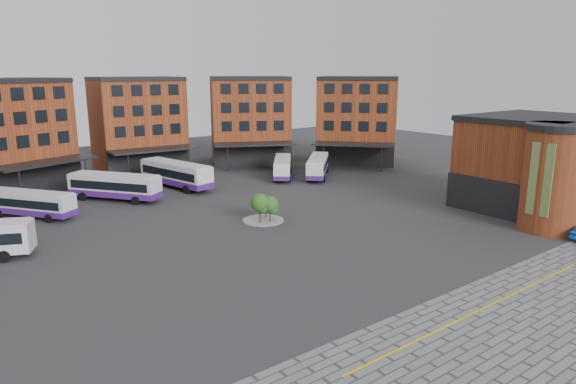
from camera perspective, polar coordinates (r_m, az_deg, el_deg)
ground at (r=44.49m, az=3.97°, el=-7.15°), size 160.00×160.00×0.00m
yellow_line at (r=37.64m, az=20.93°, el=-11.96°), size 26.00×0.15×0.02m
main_building at (r=73.56m, az=-19.13°, el=6.12°), size 94.14×42.48×14.60m
east_building at (r=63.83m, az=25.77°, el=2.76°), size 17.40×15.40×10.60m
tree_island at (r=53.77m, az=-2.56°, el=-1.54°), size 4.40×4.40×3.21m
bus_b at (r=61.99m, az=-26.69°, el=-1.15°), size 7.85×9.72×2.88m
bus_c at (r=66.21m, az=-18.71°, el=0.62°), size 8.99×11.00×3.28m
bus_d at (r=71.23m, az=-12.35°, el=1.98°), size 5.29×12.69×3.49m
bus_e at (r=76.42m, az=-0.61°, el=2.80°), size 8.16×9.47×2.87m
bus_f at (r=76.75m, az=3.32°, el=2.89°), size 9.41×9.33×3.03m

